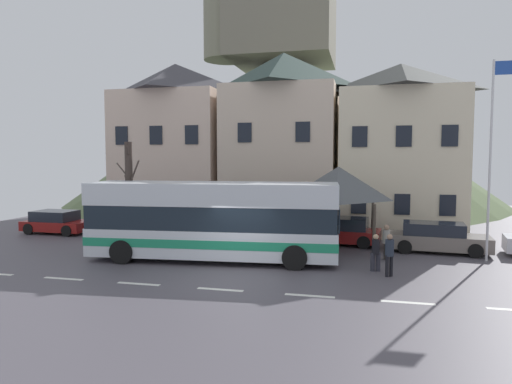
# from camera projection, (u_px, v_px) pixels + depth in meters

# --- Properties ---
(ground_plane) EXTENTS (40.00, 60.00, 0.07)m
(ground_plane) POSITION_uv_depth(u_px,v_px,m) (234.00, 278.00, 16.90)
(ground_plane) COLOR #504C54
(townhouse_00) EXTENTS (6.70, 5.92, 10.45)m
(townhouse_00) POSITION_uv_depth(u_px,v_px,m) (176.00, 145.00, 29.76)
(townhouse_00) COLOR beige
(townhouse_00) RESTS_ON ground_plane
(townhouse_01) EXTENTS (6.57, 6.58, 10.86)m
(townhouse_01) POSITION_uv_depth(u_px,v_px,m) (283.00, 141.00, 28.45)
(townhouse_01) COLOR beige
(townhouse_01) RESTS_ON ground_plane
(townhouse_02) EXTENTS (6.71, 5.90, 9.82)m
(townhouse_02) POSITION_uv_depth(u_px,v_px,m) (399.00, 149.00, 26.58)
(townhouse_02) COLOR beige
(townhouse_02) RESTS_ON ground_plane
(hilltop_castle) EXTENTS (42.50, 42.50, 22.11)m
(hilltop_castle) POSITION_uv_depth(u_px,v_px,m) (282.00, 123.00, 46.99)
(hilltop_castle) COLOR #5A6B46
(hilltop_castle) RESTS_ON ground_plane
(transit_bus) EXTENTS (10.80, 3.47, 3.35)m
(transit_bus) POSITION_uv_depth(u_px,v_px,m) (213.00, 221.00, 19.56)
(transit_bus) COLOR silver
(transit_bus) RESTS_ON ground_plane
(bus_shelter) EXTENTS (3.60, 3.60, 3.99)m
(bus_shelter) POSITION_uv_depth(u_px,v_px,m) (338.00, 184.00, 21.65)
(bus_shelter) COLOR #473D33
(bus_shelter) RESTS_ON ground_plane
(parked_car_00) EXTENTS (3.91, 2.07, 1.31)m
(parked_car_00) POSITION_uv_depth(u_px,v_px,m) (57.00, 222.00, 26.64)
(parked_car_00) COLOR maroon
(parked_car_00) RESTS_ON ground_plane
(parked_car_01) EXTENTS (4.63, 2.21, 1.38)m
(parked_car_01) POSITION_uv_depth(u_px,v_px,m) (437.00, 238.00, 21.27)
(parked_car_01) COLOR slate
(parked_car_01) RESTS_ON ground_plane
(parked_car_03) EXTENTS (4.39, 2.25, 1.38)m
(parked_car_03) POSITION_uv_depth(u_px,v_px,m) (339.00, 231.00, 23.24)
(parked_car_03) COLOR maroon
(parked_car_03) RESTS_ON ground_plane
(parked_car_04) EXTENTS (4.49, 2.10, 1.42)m
(parked_car_04) POSITION_uv_depth(u_px,v_px,m) (133.00, 226.00, 24.91)
(parked_car_04) COLOR navy
(parked_car_04) RESTS_ON ground_plane
(pedestrian_00) EXTENTS (0.31, 0.32, 1.54)m
(pedestrian_00) POSITION_uv_depth(u_px,v_px,m) (386.00, 239.00, 19.63)
(pedestrian_00) COLOR #38332D
(pedestrian_00) RESTS_ON ground_plane
(pedestrian_01) EXTENTS (0.32, 0.32, 1.59)m
(pedestrian_01) POSITION_uv_depth(u_px,v_px,m) (389.00, 252.00, 16.88)
(pedestrian_01) COLOR black
(pedestrian_01) RESTS_ON ground_plane
(pedestrian_02) EXTENTS (0.39, 0.29, 1.45)m
(pedestrian_02) POSITION_uv_depth(u_px,v_px,m) (376.00, 253.00, 17.71)
(pedestrian_02) COLOR #2D2D38
(pedestrian_02) RESTS_ON ground_plane
(public_bench) EXTENTS (1.58, 0.48, 0.87)m
(public_bench) POSITION_uv_depth(u_px,v_px,m) (308.00, 231.00, 24.64)
(public_bench) COLOR brown
(public_bench) RESTS_ON ground_plane
(flagpole) EXTENTS (0.95, 0.10, 8.47)m
(flagpole) POSITION_uv_depth(u_px,v_px,m) (492.00, 148.00, 19.10)
(flagpole) COLOR silver
(flagpole) RESTS_ON ground_plane
(bare_tree_00) EXTENTS (1.37, 1.53, 5.14)m
(bare_tree_00) POSITION_uv_depth(u_px,v_px,m) (129.00, 196.00, 21.25)
(bare_tree_00) COLOR #382D28
(bare_tree_00) RESTS_ON ground_plane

